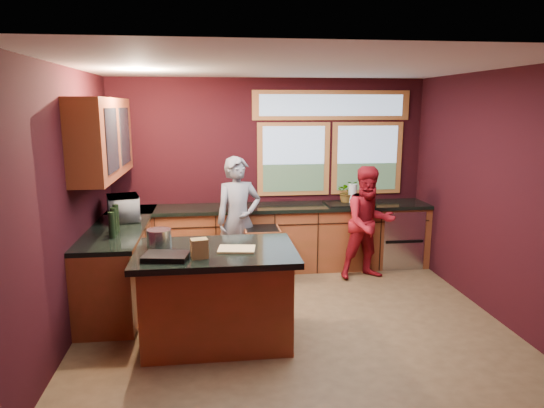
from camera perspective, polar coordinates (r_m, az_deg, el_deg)
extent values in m
plane|color=brown|center=(5.52, 2.25, -13.31)|extent=(4.50, 4.50, 0.00)
cube|color=black|center=(7.05, -0.29, 3.64)|extent=(4.50, 0.02, 2.70)
cube|color=black|center=(3.20, 8.25, -6.14)|extent=(4.50, 0.02, 2.70)
cube|color=black|center=(5.23, -22.74, -0.02)|extent=(0.02, 4.00, 2.70)
cube|color=black|center=(5.90, 24.49, 1.05)|extent=(0.02, 4.00, 2.70)
cube|color=silver|center=(5.02, 2.50, 15.90)|extent=(4.50, 4.00, 0.02)
cube|color=#7F95B0|center=(7.06, 2.56, 5.28)|extent=(1.06, 0.02, 1.06)
cube|color=#7F95B0|center=(7.33, 11.11, 5.30)|extent=(1.06, 0.02, 1.06)
cube|color=#AF6832|center=(7.14, 7.06, 11.46)|extent=(2.30, 0.02, 0.42)
cube|color=brown|center=(5.93, -19.33, 7.34)|extent=(0.36, 1.80, 0.90)
cube|color=brown|center=(6.95, 0.02, -4.15)|extent=(4.50, 0.60, 0.88)
cube|color=black|center=(6.83, 0.03, -0.41)|extent=(4.50, 0.64, 0.05)
cube|color=#B7B7BC|center=(7.38, 14.46, -3.70)|extent=(0.60, 0.58, 0.85)
cube|color=black|center=(7.02, 9.01, -0.23)|extent=(0.66, 0.46, 0.05)
cube|color=brown|center=(6.19, -17.31, -6.67)|extent=(0.60, 2.30, 0.88)
cube|color=black|center=(6.06, -17.48, -2.48)|extent=(0.64, 2.30, 0.05)
cube|color=brown|center=(4.92, -6.49, -10.97)|extent=(1.40, 0.90, 0.88)
cube|color=black|center=(4.76, -6.62, -5.68)|extent=(1.55, 1.05, 0.06)
imported|color=slate|center=(6.37, -3.97, -1.93)|extent=(0.69, 0.54, 1.68)
imported|color=maroon|center=(6.63, 11.33, -2.22)|extent=(0.82, 0.68, 1.53)
imported|color=#999999|center=(6.23, -17.04, -0.45)|extent=(0.48, 0.61, 0.30)
imported|color=#999999|center=(7.07, 8.83, 1.43)|extent=(0.30, 0.26, 0.33)
cylinder|color=silver|center=(7.04, 9.46, 1.17)|extent=(0.12, 0.12, 0.28)
cube|color=tan|center=(4.70, -4.18, -5.32)|extent=(0.38, 0.30, 0.02)
cylinder|color=#B1B1B6|center=(4.90, -13.14, -3.94)|extent=(0.24, 0.24, 0.18)
cube|color=brown|center=(4.49, -8.55, -5.19)|extent=(0.17, 0.15, 0.18)
cube|color=black|center=(4.52, -12.35, -6.05)|extent=(0.44, 0.34, 0.05)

